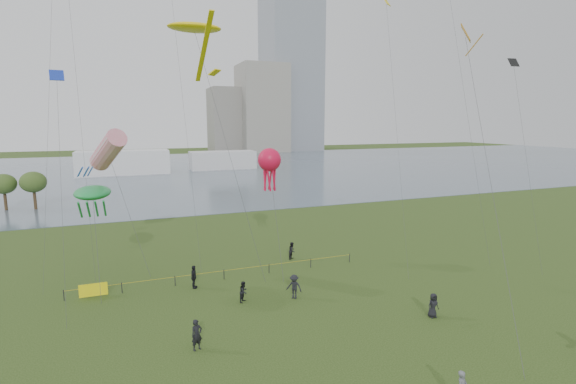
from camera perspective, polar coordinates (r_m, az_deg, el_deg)
name	(u,v)px	position (r m, az deg, el deg)	size (l,w,h in m)	color
ground_plane	(354,365)	(24.86, 8.97, -22.30)	(400.00, 400.00, 0.00)	#243912
lake	(171,170)	(119.39, -15.70, 2.90)	(400.00, 120.00, 0.08)	slate
tower	(291,18)	(205.35, 0.37, 22.74)	(24.00, 24.00, 120.00)	gray
building_mid	(262,109)	(189.02, -3.57, 11.31)	(20.00, 20.00, 38.00)	gray
building_low	(228,120)	(191.04, -8.17, 9.71)	(16.00, 18.00, 28.00)	slate
pavilion_left	(124,162)	(113.63, -21.56, 3.78)	(22.00, 8.00, 6.00)	white
pavilion_right	(223,160)	(119.27, -8.94, 4.33)	(18.00, 7.00, 5.00)	silver
fence	(147,283)	(35.41, -18.68, -11.69)	(24.07, 0.07, 1.05)	black
spectator_a	(244,292)	(31.62, -6.08, -13.39)	(0.76, 0.59, 1.56)	black
spectator_b	(294,287)	(31.94, 0.85, -12.81)	(1.20, 0.69, 1.85)	black
spectator_c	(194,277)	(34.57, -12.76, -11.26)	(1.10, 0.46, 1.87)	black
spectator_d	(433,305)	(30.80, 19.22, -14.42)	(0.82, 0.53, 1.68)	black
spectator_f	(197,335)	(26.01, -12.38, -18.55)	(0.67, 0.44, 1.84)	black
spectator_g	(292,251)	(40.56, 0.57, -8.02)	(0.82, 0.64, 1.68)	black
kite_stingray	(195,29)	(38.33, -12.63, 20.97)	(6.45, 9.89, 21.28)	#3F3F42
kite_windsock	(108,150)	(38.14, -23.40, 5.24)	(5.16, 4.98, 12.59)	#3F3F42
kite_creature	(93,193)	(35.46, -25.16, -0.10)	(2.66, 5.77, 8.18)	#3F3F42
kite_octopus	(269,161)	(38.95, -2.56, 4.31)	(2.18, 7.15, 10.70)	#3F3F42
kite_delta	(469,48)	(34.75, 23.51, 17.61)	(6.44, 12.56, 20.21)	#3F3F42
small_kites	(252,6)	(38.83, -4.88, 23.98)	(38.52, 13.86, 10.81)	black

